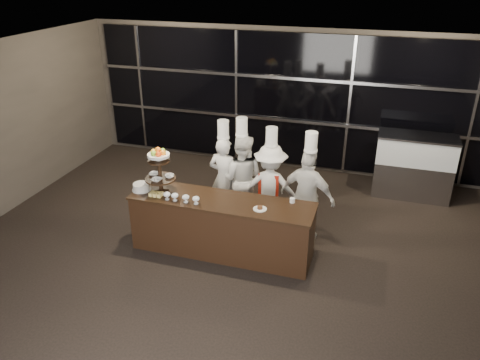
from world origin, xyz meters
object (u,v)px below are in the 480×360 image
(layer_cake, at_px, (141,187))
(display_case, at_px, (414,163))
(buffet_counter, at_px, (222,226))
(chef_a, at_px, (224,177))
(chef_b, at_px, (242,177))
(chef_c, at_px, (270,186))
(chef_d, at_px, (307,196))
(display_stand, at_px, (159,167))

(layer_cake, height_order, display_case, display_case)
(layer_cake, xyz_separation_m, display_case, (4.18, 2.99, -0.29))
(buffet_counter, xyz_separation_m, layer_cake, (-1.32, -0.05, 0.51))
(buffet_counter, distance_m, layer_cake, 1.41)
(layer_cake, height_order, chef_a, chef_a)
(buffet_counter, bearing_deg, chef_a, 107.20)
(buffet_counter, distance_m, chef_b, 1.15)
(layer_cake, bearing_deg, display_case, 35.58)
(buffet_counter, relative_size, chef_a, 1.56)
(chef_c, xyz_separation_m, chef_d, (0.67, -0.24, 0.04))
(display_case, relative_size, chef_b, 0.77)
(buffet_counter, bearing_deg, display_stand, -179.99)
(chef_a, height_order, chef_d, chef_d)
(display_stand, distance_m, display_case, 4.90)
(display_case, height_order, chef_c, chef_c)
(layer_cake, relative_size, chef_a, 0.16)
(display_case, distance_m, chef_a, 3.71)
(buffet_counter, height_order, chef_c, chef_c)
(buffet_counter, bearing_deg, chef_c, 62.18)
(chef_b, height_order, chef_d, same)
(chef_a, distance_m, chef_d, 1.53)
(buffet_counter, relative_size, chef_c, 1.57)
(buffet_counter, relative_size, chef_d, 1.51)
(chef_b, height_order, chef_c, chef_b)
(chef_b, relative_size, chef_d, 1.00)
(chef_d, bearing_deg, chef_a, 169.13)
(display_stand, xyz_separation_m, display_case, (3.86, 2.94, -0.65))
(display_case, distance_m, chef_d, 2.77)
(chef_c, bearing_deg, chef_b, 167.31)
(display_case, xyz_separation_m, chef_b, (-2.88, -1.84, 0.12))
(chef_a, bearing_deg, chef_c, -3.59)
(display_case, height_order, chef_b, chef_b)
(layer_cake, bearing_deg, chef_c, 29.28)
(chef_a, height_order, chef_b, chef_b)
(layer_cake, bearing_deg, chef_b, 41.50)
(chef_b, distance_m, chef_c, 0.55)
(buffet_counter, bearing_deg, display_case, 45.78)
(chef_b, distance_m, chef_d, 1.26)
(chef_c, bearing_deg, layer_cake, -150.72)
(display_case, distance_m, chef_b, 3.42)
(buffet_counter, xyz_separation_m, display_case, (2.86, 2.94, 0.22))
(chef_d, bearing_deg, display_case, 52.70)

